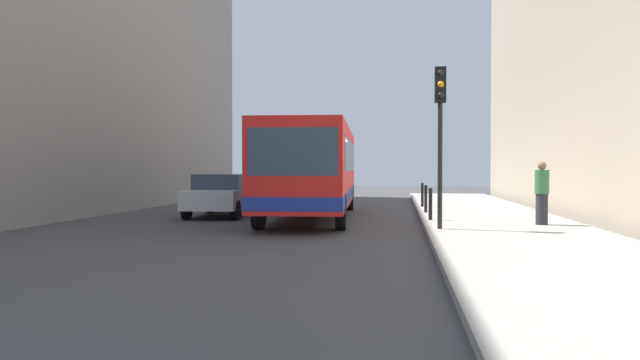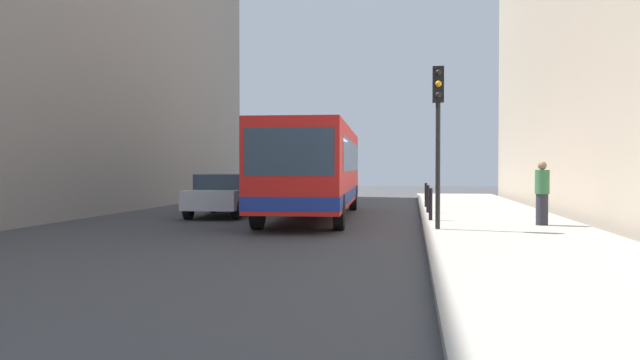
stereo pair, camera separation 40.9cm
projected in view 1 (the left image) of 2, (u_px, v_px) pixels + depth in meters
ground_plane at (311, 227)px, 17.23m from camera, size 80.00×80.00×0.00m
sidewalk at (504, 227)px, 16.52m from camera, size 4.40×40.00×0.15m
bus at (313, 167)px, 20.30m from camera, size 3.06×11.13×3.00m
car_beside_bus at (222, 194)px, 21.12m from camera, size 2.04×4.48×1.48m
traffic_light at (440, 116)px, 15.12m from camera, size 0.28×0.33×4.10m
bollard_near at (430, 204)px, 17.76m from camera, size 0.11×0.11×0.95m
bollard_mid at (426, 199)px, 20.80m from camera, size 0.11×0.11×0.95m
bollard_far at (422, 195)px, 23.84m from camera, size 0.11×0.11×0.95m
pedestrian_near_signal at (542, 193)px, 16.28m from camera, size 0.38×0.38×1.73m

